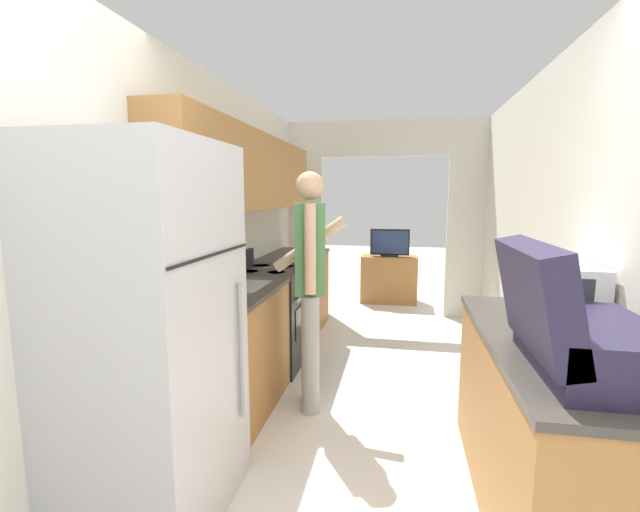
{
  "coord_description": "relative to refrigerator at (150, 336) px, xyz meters",
  "views": [
    {
      "loc": [
        0.23,
        -1.16,
        1.56
      ],
      "look_at": [
        -0.41,
        2.21,
        1.07
      ],
      "focal_mm": 24.0,
      "sensor_mm": 36.0,
      "label": 1
    }
  ],
  "objects": [
    {
      "name": "tv_cabinet",
      "position": [
        1.0,
        4.49,
        -0.56
      ],
      "size": [
        0.81,
        0.42,
        0.68
      ],
      "color": "#9E6B38",
      "rests_on": "ground_plane"
    },
    {
      "name": "refrigerator",
      "position": [
        0.0,
        0.0,
        0.0
      ],
      "size": [
        0.7,
        0.81,
        1.81
      ],
      "color": "#B7B7BC",
      "rests_on": "ground_plane"
    },
    {
      "name": "television",
      "position": [
        1.0,
        4.45,
        -0.03
      ],
      "size": [
        0.56,
        0.16,
        0.39
      ],
      "color": "black",
      "rests_on": "tv_cabinet"
    },
    {
      "name": "wall_right",
      "position": [
        2.2,
        1.01,
        0.35
      ],
      "size": [
        0.06,
        6.82,
        2.5
      ],
      "color": "silver",
      "rests_on": "ground_plane"
    },
    {
      "name": "suitcase",
      "position": [
        1.8,
        -0.06,
        0.16
      ],
      "size": [
        0.51,
        0.66,
        0.49
      ],
      "color": "#231E38",
      "rests_on": "counter_right"
    },
    {
      "name": "counter_right",
      "position": [
        1.87,
        0.34,
        -0.45
      ],
      "size": [
        0.62,
        1.63,
        0.9
      ],
      "color": "#9E6B38",
      "rests_on": "ground_plane"
    },
    {
      "name": "person",
      "position": [
        0.52,
        1.18,
        0.03
      ],
      "size": [
        0.55,
        0.43,
        1.73
      ],
      "rotation": [
        0.0,
        0.0,
        1.79
      ],
      "color": "#9E9E9E",
      "rests_on": "ground_plane"
    },
    {
      "name": "counter_left",
      "position": [
        -0.03,
        1.97,
        -0.45
      ],
      "size": [
        0.62,
        3.09,
        0.9
      ],
      "color": "#9E6B38",
      "rests_on": "ground_plane"
    },
    {
      "name": "range_oven",
      "position": [
        -0.03,
        1.92,
        -0.45
      ],
      "size": [
        0.66,
        0.74,
        1.04
      ],
      "color": "black",
      "rests_on": "ground_plane"
    },
    {
      "name": "wall_left",
      "position": [
        -0.29,
        1.38,
        0.55
      ],
      "size": [
        0.38,
        6.82,
        2.5
      ],
      "color": "silver",
      "rests_on": "ground_plane"
    },
    {
      "name": "wall_far_with_doorway",
      "position": [
        0.92,
        3.85,
        0.53
      ],
      "size": [
        2.91,
        0.06,
        2.5
      ],
      "color": "silver",
      "rests_on": "ground_plane"
    },
    {
      "name": "microwave",
      "position": [
        1.99,
        0.69,
        0.15
      ],
      "size": [
        0.33,
        0.52,
        0.3
      ],
      "color": "white",
      "rests_on": "counter_right"
    },
    {
      "name": "knife",
      "position": [
        0.0,
        2.54,
        0.0
      ],
      "size": [
        0.05,
        0.31,
        0.02
      ],
      "rotation": [
        0.0,
        0.0,
        0.09
      ],
      "color": "#B7B7BC",
      "rests_on": "counter_left"
    }
  ]
}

